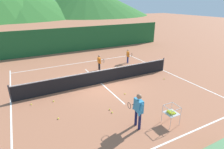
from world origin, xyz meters
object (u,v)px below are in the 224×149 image
(student_0, at_px, (99,61))
(tennis_ball_3, at_px, (54,101))
(ball_cart, at_px, (171,112))
(tennis_ball_7, at_px, (112,112))
(tennis_ball_5, at_px, (110,109))
(tennis_ball_6, at_px, (31,104))
(tennis_ball_1, at_px, (164,79))
(instructor, at_px, (138,108))
(tennis_net, at_px, (101,77))
(student_1, at_px, (128,55))
(tennis_ball_0, at_px, (58,118))
(tennis_ball_4, at_px, (125,94))

(student_0, relative_size, tennis_ball_3, 18.33)
(ball_cart, relative_size, tennis_ball_7, 13.22)
(tennis_ball_5, bearing_deg, tennis_ball_6, 145.57)
(tennis_ball_1, xyz_separation_m, tennis_ball_7, (-5.34, -2.08, 0.00))
(tennis_ball_1, bearing_deg, ball_cart, -129.79)
(instructor, distance_m, tennis_ball_5, 2.09)
(tennis_net, xyz_separation_m, student_1, (4.03, 2.98, 0.25))
(ball_cart, bearing_deg, tennis_ball_6, 139.33)
(tennis_ball_6, relative_size, tennis_ball_7, 1.00)
(ball_cart, height_order, tennis_ball_5, ball_cart)
(tennis_ball_1, distance_m, tennis_ball_7, 5.73)
(tennis_ball_0, height_order, tennis_ball_7, same)
(tennis_ball_7, bearing_deg, tennis_net, 74.08)
(instructor, relative_size, student_1, 1.33)
(student_1, distance_m, tennis_ball_7, 8.27)
(tennis_ball_1, height_order, tennis_ball_5, same)
(tennis_net, relative_size, student_1, 8.87)
(tennis_net, relative_size, instructor, 6.68)
(tennis_ball_5, bearing_deg, instructor, -75.58)
(tennis_ball_0, distance_m, tennis_ball_5, 2.58)
(tennis_ball_3, height_order, tennis_ball_5, same)
(ball_cart, xyz_separation_m, tennis_ball_6, (-5.50, 4.72, -0.56))
(ball_cart, relative_size, tennis_ball_5, 13.22)
(tennis_ball_0, distance_m, tennis_ball_6, 2.24)
(tennis_ball_4, relative_size, tennis_ball_6, 1.00)
(ball_cart, height_order, tennis_ball_6, ball_cart)
(student_0, height_order, tennis_ball_1, student_0)
(tennis_ball_3, distance_m, tennis_ball_5, 3.28)
(instructor, xyz_separation_m, tennis_ball_6, (-4.02, 4.23, -0.96))
(student_1, distance_m, tennis_ball_3, 8.47)
(tennis_net, xyz_separation_m, tennis_ball_3, (-3.40, -1.02, -0.47))
(tennis_net, distance_m, tennis_ball_3, 3.58)
(student_1, bearing_deg, tennis_ball_5, -128.86)
(student_0, height_order, tennis_ball_6, student_0)
(student_0, xyz_separation_m, ball_cart, (-0.03, -8.00, -0.16))
(ball_cart, relative_size, tennis_ball_4, 13.22)
(tennis_ball_0, relative_size, tennis_ball_6, 1.00)
(tennis_ball_0, relative_size, tennis_ball_3, 1.00)
(instructor, relative_size, tennis_ball_5, 24.33)
(ball_cart, distance_m, tennis_ball_1, 5.31)
(tennis_ball_6, bearing_deg, tennis_ball_3, -11.09)
(student_0, bearing_deg, tennis_ball_0, -130.50)
(tennis_net, height_order, ball_cart, tennis_net)
(tennis_net, bearing_deg, tennis_ball_6, -170.02)
(tennis_net, bearing_deg, ball_cart, -80.21)
(tennis_ball_6, bearing_deg, ball_cart, -40.67)
(student_0, relative_size, tennis_ball_6, 18.33)
(student_0, height_order, tennis_ball_3, student_0)
(ball_cart, bearing_deg, tennis_ball_1, 50.21)
(instructor, xyz_separation_m, student_1, (4.55, 8.01, -0.24))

